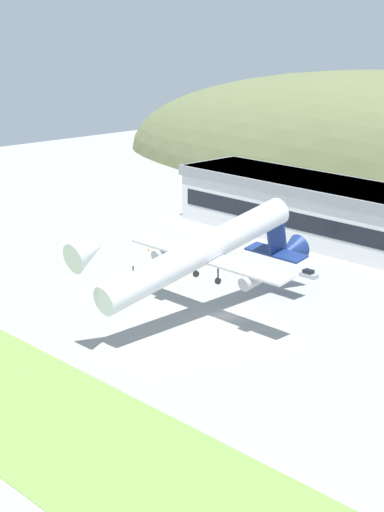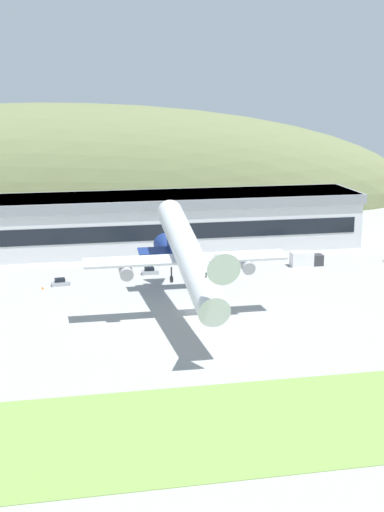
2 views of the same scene
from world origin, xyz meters
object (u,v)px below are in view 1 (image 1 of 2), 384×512
Objects in this scene: service_car_0 at (309,274)px; traffic_cone_0 at (203,259)px; cargo_airplane at (203,253)px; service_car_1 at (221,259)px; traffic_cone_1 at (148,249)px.

traffic_cone_0 is at bearing -162.68° from service_car_0.
service_car_0 is (-2.39, 30.94, -11.01)m from cargo_airplane.
service_car_0 is at bearing 15.36° from service_car_1.
cargo_airplane reaches higher than traffic_cone_0.
cargo_airplane is 44.82m from traffic_cone_1.
service_car_0 is at bearing 16.51° from traffic_cone_1.
service_car_0 reaches higher than traffic_cone_0.
cargo_airplane is at bearing -27.90° from traffic_cone_1.
traffic_cone_0 is 1.00× the size of traffic_cone_1.
traffic_cone_1 is (-35.93, -10.65, -0.36)m from service_car_0.
cargo_airplane is 89.54× the size of traffic_cone_0.
cargo_airplane reaches higher than service_car_0.
cargo_airplane is at bearing -85.59° from service_car_0.
service_car_1 is at bearing 129.80° from cargo_airplane.
service_car_1 reaches higher than traffic_cone_0.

